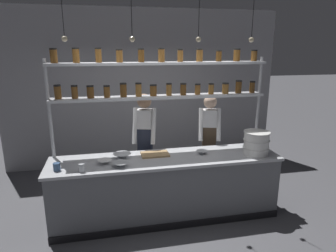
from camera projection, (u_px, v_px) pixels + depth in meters
ground_plane at (166, 215)px, 4.48m from camera, size 40.00×40.00×0.00m
back_wall at (144, 89)px, 6.21m from camera, size 5.67×0.12×3.19m
prep_counter at (166, 187)px, 4.36m from camera, size 3.27×0.76×0.92m
spice_shelf_unit at (160, 83)px, 4.29m from camera, size 3.15×0.28×2.43m
chef_left at (145, 140)px, 4.75m from camera, size 0.42×0.35×1.75m
chef_center at (209, 137)px, 5.02m from camera, size 0.41×0.34×1.68m
container_stack at (256, 143)px, 4.34m from camera, size 0.38×0.38×0.34m
cutting_board at (155, 154)px, 4.34m from camera, size 0.40×0.26×0.02m
prep_bowl_near_left at (122, 156)px, 4.22m from camera, size 0.25×0.25×0.07m
prep_bowl_center_front at (121, 164)px, 3.93m from camera, size 0.22×0.22×0.06m
prep_bowl_center_back at (202, 152)px, 4.40m from camera, size 0.17×0.17×0.05m
prep_bowl_near_right at (105, 162)px, 4.02m from camera, size 0.19×0.19×0.05m
serving_cup_front at (82, 168)px, 3.75m from camera, size 0.07×0.07×0.11m
serving_cup_by_board at (57, 167)px, 3.78m from camera, size 0.09×0.09×0.10m
pendant_light_row at (165, 37)px, 3.82m from camera, size 2.50×0.07×0.64m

